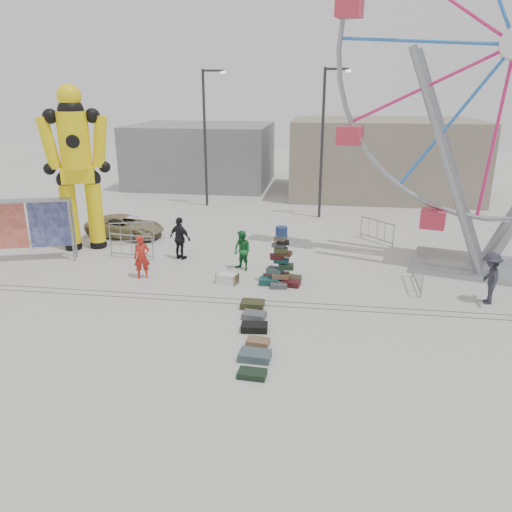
# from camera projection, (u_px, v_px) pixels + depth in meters

# --- Properties ---
(ground) EXTENTS (90.00, 90.00, 0.00)m
(ground) POSITION_uv_depth(u_px,v_px,m) (219.00, 310.00, 16.56)
(ground) COLOR #9E9E99
(ground) RESTS_ON ground
(track_line_near) EXTENTS (40.00, 0.04, 0.01)m
(track_line_near) POSITION_uv_depth(u_px,v_px,m) (222.00, 303.00, 17.12)
(track_line_near) COLOR #47443F
(track_line_near) RESTS_ON ground
(track_line_far) EXTENTS (40.00, 0.04, 0.01)m
(track_line_far) POSITION_uv_depth(u_px,v_px,m) (225.00, 298.00, 17.50)
(track_line_far) COLOR #47443F
(track_line_far) RESTS_ON ground
(building_right) EXTENTS (12.00, 8.00, 5.00)m
(building_right) POSITION_uv_depth(u_px,v_px,m) (383.00, 158.00, 33.54)
(building_right) COLOR gray
(building_right) RESTS_ON ground
(building_left) EXTENTS (10.00, 8.00, 4.40)m
(building_left) POSITION_uv_depth(u_px,v_px,m) (202.00, 155.00, 37.27)
(building_left) COLOR gray
(building_left) RESTS_ON ground
(lamp_post_right) EXTENTS (1.41, 0.25, 8.00)m
(lamp_post_right) POSITION_uv_depth(u_px,v_px,m) (324.00, 137.00, 26.87)
(lamp_post_right) COLOR #2D2D30
(lamp_post_right) RESTS_ON ground
(lamp_post_left) EXTENTS (1.41, 0.25, 8.00)m
(lamp_post_left) POSITION_uv_depth(u_px,v_px,m) (206.00, 132.00, 29.69)
(lamp_post_left) COLOR #2D2D30
(lamp_post_left) RESTS_ON ground
(suitcase_tower) EXTENTS (1.55, 1.38, 2.22)m
(suitcase_tower) POSITION_uv_depth(u_px,v_px,m) (281.00, 268.00, 18.65)
(suitcase_tower) COLOR #164244
(suitcase_tower) RESTS_ON ground
(crash_test_dummy) EXTENTS (2.88, 1.59, 7.39)m
(crash_test_dummy) POSITION_uv_depth(u_px,v_px,m) (77.00, 163.00, 21.68)
(crash_test_dummy) COLOR black
(crash_test_dummy) RESTS_ON ground
(ferris_wheel) EXTENTS (12.50, 4.43, 14.95)m
(ferris_wheel) POSITION_uv_depth(u_px,v_px,m) (510.00, 77.00, 17.90)
(ferris_wheel) COLOR gray
(ferris_wheel) RESTS_ON ground
(banner_scaffold) EXTENTS (3.68, 1.70, 2.66)m
(banner_scaffold) POSITION_uv_depth(u_px,v_px,m) (26.00, 216.00, 20.57)
(banner_scaffold) COLOR gray
(banner_scaffold) RESTS_ON ground
(steamer_trunk) EXTENTS (0.87, 0.63, 0.37)m
(steamer_trunk) POSITION_uv_depth(u_px,v_px,m) (227.00, 279.00, 18.80)
(steamer_trunk) COLOR silver
(steamer_trunk) RESTS_ON ground
(row_case_0) EXTENTS (0.77, 0.54, 0.23)m
(row_case_0) POSITION_uv_depth(u_px,v_px,m) (252.00, 304.00, 16.74)
(row_case_0) COLOR #33361B
(row_case_0) RESTS_ON ground
(row_case_1) EXTENTS (0.79, 0.57, 0.20)m
(row_case_1) POSITION_uv_depth(u_px,v_px,m) (254.00, 315.00, 15.97)
(row_case_1) COLOR #4F5256
(row_case_1) RESTS_ON ground
(row_case_2) EXTENTS (0.84, 0.56, 0.22)m
(row_case_2) POSITION_uv_depth(u_px,v_px,m) (254.00, 327.00, 15.16)
(row_case_2) COLOR black
(row_case_2) RESTS_ON ground
(row_case_3) EXTENTS (0.69, 0.50, 0.19)m
(row_case_3) POSITION_uv_depth(u_px,v_px,m) (258.00, 342.00, 14.30)
(row_case_3) COLOR brown
(row_case_3) RESTS_ON ground
(row_case_4) EXTENTS (0.89, 0.60, 0.23)m
(row_case_4) POSITION_uv_depth(u_px,v_px,m) (255.00, 356.00, 13.56)
(row_case_4) COLOR #3F535A
(row_case_4) RESTS_ON ground
(row_case_5) EXTENTS (0.76, 0.49, 0.17)m
(row_case_5) POSITION_uv_depth(u_px,v_px,m) (252.00, 374.00, 12.75)
(row_case_5) COLOR black
(row_case_5) RESTS_ON ground
(barricade_dummy_a) EXTENTS (1.90, 0.82, 1.10)m
(barricade_dummy_a) POSITION_uv_depth(u_px,v_px,m) (54.00, 236.00, 22.83)
(barricade_dummy_a) COLOR gray
(barricade_dummy_a) RESTS_ON ground
(barricade_dummy_b) EXTENTS (1.93, 0.71, 1.10)m
(barricade_dummy_b) POSITION_uv_depth(u_px,v_px,m) (132.00, 233.00, 23.31)
(barricade_dummy_b) COLOR gray
(barricade_dummy_b) RESTS_ON ground
(barricade_dummy_c) EXTENTS (2.00, 0.34, 1.10)m
(barricade_dummy_c) POSITION_uv_depth(u_px,v_px,m) (132.00, 246.00, 21.36)
(barricade_dummy_c) COLOR gray
(barricade_dummy_c) RESTS_ON ground
(barricade_wheel_front) EXTENTS (0.11, 2.00, 1.10)m
(barricade_wheel_front) POSITION_uv_depth(u_px,v_px,m) (418.00, 273.00, 18.30)
(barricade_wheel_front) COLOR gray
(barricade_wheel_front) RESTS_ON ground
(barricade_wheel_back) EXTENTS (1.45, 1.52, 1.10)m
(barricade_wheel_back) POSITION_uv_depth(u_px,v_px,m) (377.00, 231.00, 23.64)
(barricade_wheel_back) COLOR gray
(barricade_wheel_back) RESTS_ON ground
(pedestrian_red) EXTENTS (0.72, 0.61, 1.68)m
(pedestrian_red) POSITION_uv_depth(u_px,v_px,m) (142.00, 257.00, 19.12)
(pedestrian_red) COLOR #B42219
(pedestrian_red) RESTS_ON ground
(pedestrian_green) EXTENTS (1.00, 0.96, 1.62)m
(pedestrian_green) POSITION_uv_depth(u_px,v_px,m) (242.00, 251.00, 19.97)
(pedestrian_green) COLOR #1B6C2F
(pedestrian_green) RESTS_ON ground
(pedestrian_black) EXTENTS (1.17, 0.86, 1.84)m
(pedestrian_black) POSITION_uv_depth(u_px,v_px,m) (180.00, 238.00, 21.21)
(pedestrian_black) COLOR black
(pedestrian_black) RESTS_ON ground
(pedestrian_grey) EXTENTS (0.77, 1.22, 1.82)m
(pedestrian_grey) POSITION_uv_depth(u_px,v_px,m) (490.00, 278.00, 16.86)
(pedestrian_grey) COLOR #25232F
(pedestrian_grey) RESTS_ON ground
(parked_suv) EXTENTS (4.06, 2.37, 1.06)m
(parked_suv) POSITION_uv_depth(u_px,v_px,m) (125.00, 226.00, 24.50)
(parked_suv) COLOR #8D815B
(parked_suv) RESTS_ON ground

